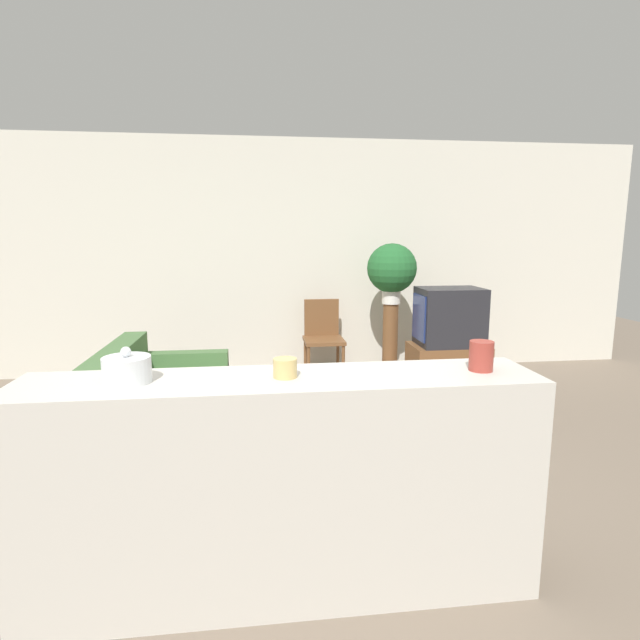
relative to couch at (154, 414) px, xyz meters
name	(u,v)px	position (x,y,z in m)	size (l,w,h in m)	color
ground_plane	(281,539)	(0.91, -1.34, -0.26)	(14.00, 14.00, 0.00)	#756656
wall_back	(266,258)	(0.91, 2.09, 1.09)	(9.00, 0.06, 2.70)	beige
couch	(154,414)	(0.00, 0.00, 0.00)	(0.95, 1.93, 0.72)	#476B3D
tv_stand	(447,371)	(2.69, 0.88, 0.01)	(0.75, 0.47, 0.53)	brown
television	(449,317)	(2.68, 0.88, 0.56)	(0.63, 0.45, 0.57)	#232328
wooden_chair	(323,334)	(1.53, 1.69, 0.25)	(0.44, 0.44, 0.89)	brown
plant_stand	(390,342)	(2.25, 1.48, 0.18)	(0.17, 0.17, 0.87)	brown
potted_plant	(392,269)	(2.25, 1.48, 0.99)	(0.54, 0.54, 0.65)	white
foreground_counter	(283,486)	(0.91, -1.71, 0.25)	(2.25, 0.44, 1.01)	beige
decorative_bowl	(127,370)	(0.27, -1.71, 0.81)	(0.20, 0.20, 0.15)	silver
candle_jar	(285,368)	(0.92, -1.71, 0.79)	(0.10, 0.10, 0.08)	tan
coffee_tin	(481,356)	(1.81, -1.71, 0.82)	(0.11, 0.11, 0.14)	#99382D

